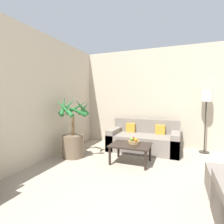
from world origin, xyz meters
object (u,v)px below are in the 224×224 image
object	(u,v)px
coffee_table	(131,147)
apple_red	(133,138)
orange_fruit	(136,140)
floor_lamp	(206,101)
potted_palm	(73,137)
fruit_bowl	(134,142)
apple_green	(132,139)
sofa_loveseat	(144,140)

from	to	relation	value
coffee_table	apple_red	bearing A→B (deg)	84.72
orange_fruit	floor_lamp	bearing A→B (deg)	42.42
potted_palm	coffee_table	distance (m)	1.32
potted_palm	fruit_bowl	bearing A→B (deg)	8.19
apple_red	apple_green	world-z (taller)	apple_green
coffee_table	apple_green	size ratio (longest dim) A/B	9.97
floor_lamp	orange_fruit	size ratio (longest dim) A/B	19.72
apple_red	coffee_table	bearing A→B (deg)	-95.28
coffee_table	apple_red	xyz separation A→B (m)	(0.01, 0.15, 0.15)
sofa_loveseat	fruit_bowl	world-z (taller)	sofa_loveseat
potted_palm	apple_green	world-z (taller)	potted_palm
potted_palm	apple_green	size ratio (longest dim) A/B	17.35
sofa_loveseat	coffee_table	distance (m)	0.97
potted_palm	sofa_loveseat	size ratio (longest dim) A/B	0.81
potted_palm	orange_fruit	size ratio (longest dim) A/B	18.10
fruit_bowl	orange_fruit	xyz separation A→B (m)	(0.05, -0.05, 0.07)
sofa_loveseat	orange_fruit	bearing A→B (deg)	-88.60
floor_lamp	coffee_table	world-z (taller)	floor_lamp
orange_fruit	apple_green	bearing A→B (deg)	166.78
apple_red	orange_fruit	xyz separation A→B (m)	(0.09, -0.12, 0.00)
potted_palm	coffee_table	bearing A→B (deg)	4.92
potted_palm	apple_red	bearing A→B (deg)	11.04
potted_palm	fruit_bowl	xyz separation A→B (m)	(1.36, 0.20, -0.05)
apple_green	apple_red	bearing A→B (deg)	87.01
sofa_loveseat	apple_green	xyz separation A→B (m)	(-0.07, -0.92, 0.22)
fruit_bowl	orange_fruit	world-z (taller)	orange_fruit
floor_lamp	apple_red	size ratio (longest dim) A/B	22.28
potted_palm	coffee_table	xyz separation A→B (m)	(1.31, 0.11, -0.13)
orange_fruit	potted_palm	bearing A→B (deg)	-174.24
potted_palm	fruit_bowl	world-z (taller)	potted_palm
coffee_table	apple_green	bearing A→B (deg)	80.53
coffee_table	fruit_bowl	bearing A→B (deg)	59.27
fruit_bowl	sofa_loveseat	bearing A→B (deg)	88.17
floor_lamp	apple_red	bearing A→B (deg)	-141.95
apple_red	apple_green	xyz separation A→B (m)	(-0.00, -0.09, 0.01)
coffee_table	apple_green	xyz separation A→B (m)	(0.01, 0.05, 0.15)
fruit_bowl	orange_fruit	distance (m)	0.10
floor_lamp	sofa_loveseat	bearing A→B (deg)	-166.37
sofa_loveseat	floor_lamp	xyz separation A→B (m)	(1.43, 0.35, 1.00)
potted_palm	sofa_loveseat	xyz separation A→B (m)	(1.39, 1.08, -0.20)
sofa_loveseat	fruit_bowl	xyz separation A→B (m)	(-0.03, -0.89, 0.16)
apple_red	apple_green	distance (m)	0.09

